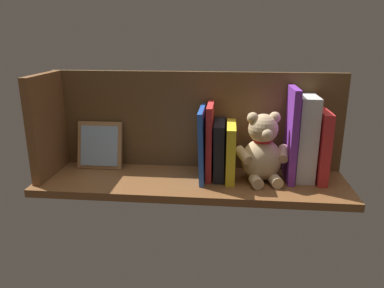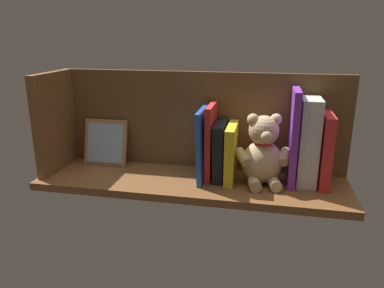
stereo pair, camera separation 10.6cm
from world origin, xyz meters
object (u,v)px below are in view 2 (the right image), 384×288
Objects in this scene: teddy_bear at (263,153)px; dictionary_thick_white at (308,142)px; picture_frame_leaning at (106,143)px; book_0 at (325,150)px.

dictionary_thick_white is at bearing -178.07° from teddy_bear.
dictionary_thick_white is 62.80cm from picture_frame_leaning.
picture_frame_leaning is (67.10, -3.68, -3.02)cm from book_0.
dictionary_thick_white is 1.66× the size of picture_frame_leaning.
dictionary_thick_white reaches higher than teddy_bear.
teddy_bear is (16.86, 2.28, -1.34)cm from book_0.
picture_frame_leaning is (62.53, -3.00, -5.00)cm from dictionary_thick_white.
teddy_bear reaches higher than picture_frame_leaning.
dictionary_thick_white is (4.57, -0.68, 1.98)cm from book_0.
book_0 is at bearing 171.54° from dictionary_thick_white.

